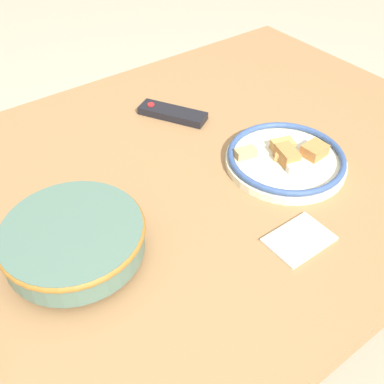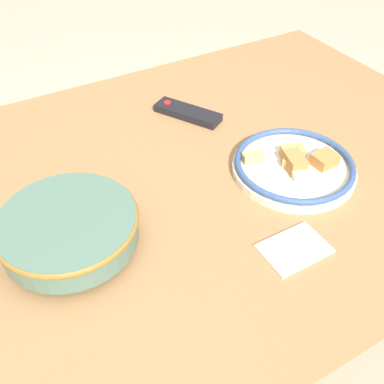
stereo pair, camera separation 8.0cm
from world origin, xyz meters
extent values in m
plane|color=#B7A88E|center=(0.00, 0.00, 0.00)|extent=(8.00, 8.00, 0.00)
cube|color=olive|center=(0.00, 0.00, 0.71)|extent=(1.59, 1.01, 0.04)
cylinder|color=olive|center=(0.72, 0.43, 0.35)|extent=(0.06, 0.06, 0.69)
cylinder|color=#4C6B5B|center=(-0.24, -0.07, 0.74)|extent=(0.11, 0.11, 0.01)
cylinder|color=#4C6B5B|center=(-0.24, -0.07, 0.77)|extent=(0.26, 0.26, 0.06)
cylinder|color=#B75B23|center=(-0.24, -0.07, 0.77)|extent=(0.23, 0.23, 0.05)
torus|color=#936023|center=(-0.24, -0.07, 0.79)|extent=(0.26, 0.26, 0.01)
cylinder|color=beige|center=(0.26, -0.12, 0.74)|extent=(0.28, 0.28, 0.02)
torus|color=#334C7F|center=(0.26, -0.12, 0.76)|extent=(0.27, 0.27, 0.01)
cube|color=tan|center=(0.28, -0.09, 0.76)|extent=(0.06, 0.05, 0.02)
cube|color=tan|center=(0.19, -0.06, 0.76)|extent=(0.05, 0.04, 0.02)
cube|color=#B2753D|center=(0.32, -0.14, 0.76)|extent=(0.06, 0.05, 0.03)
cube|color=silver|center=(0.24, -0.16, 0.76)|extent=(0.05, 0.03, 0.02)
cube|color=#B2753D|center=(0.25, -0.12, 0.77)|extent=(0.05, 0.07, 0.03)
cube|color=tan|center=(0.26, -0.11, 0.76)|extent=(0.06, 0.05, 0.02)
cube|color=black|center=(0.17, 0.21, 0.74)|extent=(0.14, 0.18, 0.02)
cylinder|color=red|center=(0.14, 0.26, 0.75)|extent=(0.02, 0.02, 0.00)
cube|color=beige|center=(0.11, -0.30, 0.73)|extent=(0.12, 0.09, 0.01)
camera|label=1|loc=(-0.40, -0.64, 1.38)|focal=42.00mm
camera|label=2|loc=(-0.33, -0.68, 1.38)|focal=42.00mm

